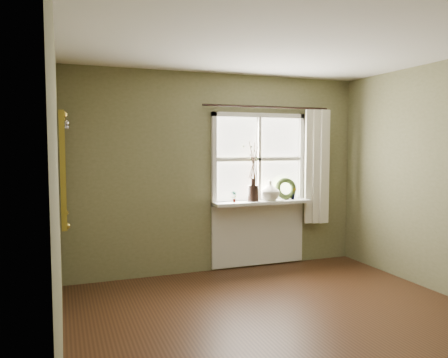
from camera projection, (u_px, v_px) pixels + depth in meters
name	position (u px, v px, depth m)	size (l,w,h in m)	color
floor	(310.00, 338.00, 3.77)	(4.50, 4.50, 0.00)	#361F11
ceiling	(315.00, 31.00, 3.57)	(4.50, 4.50, 0.00)	silver
wall_back	(219.00, 173.00, 5.82)	(4.00, 0.10, 2.60)	#6A6946
wall_left	(50.00, 199.00, 2.95)	(0.10, 4.50, 2.60)	#6A6946
window_frame	(259.00, 159.00, 5.93)	(1.36, 0.06, 1.24)	silver
window_sill	(262.00, 202.00, 5.87)	(1.36, 0.26, 0.04)	silver
window_apron	(258.00, 233.00, 6.01)	(1.36, 0.04, 0.88)	silver
dark_jug	(253.00, 193.00, 5.81)	(0.15, 0.15, 0.21)	black
cream_vase	(270.00, 191.00, 5.90)	(0.26, 0.26, 0.27)	silver
wreath	(286.00, 191.00, 6.03)	(0.31, 0.31, 0.07)	#374920
potted_plant_left	(234.00, 197.00, 5.72)	(0.08, 0.05, 0.15)	#374920
potted_plant_right	(293.00, 193.00, 6.03)	(0.09, 0.07, 0.16)	#374920
curtain	(316.00, 167.00, 6.14)	(0.36, 0.12, 1.59)	beige
curtain_rod	(268.00, 107.00, 5.85)	(0.03, 0.03, 1.84)	black
gilt_mirror	(62.00, 168.00, 4.51)	(0.10, 0.95, 1.14)	white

